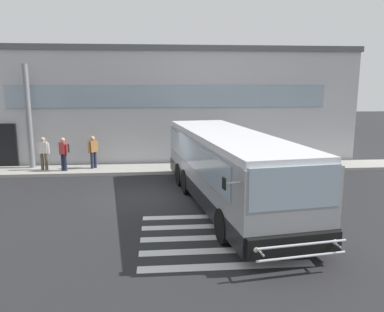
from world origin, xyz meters
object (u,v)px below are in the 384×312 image
entry_support_column (29,117)px  safety_bollard_yellow (193,166)px  passenger_by_doorway (64,152)px  passenger_at_curb_edge (93,150)px  bus_main_foreground (228,170)px  passenger_near_column (44,152)px

entry_support_column → safety_bollard_yellow: (8.28, -1.80, -2.34)m
passenger_by_doorway → passenger_at_curb_edge: bearing=17.7°
passenger_by_doorway → safety_bollard_yellow: (6.41, -0.90, -0.66)m
passenger_by_doorway → passenger_at_curb_edge: 1.43m
bus_main_foreground → safety_bollard_yellow: size_ratio=11.99×
entry_support_column → passenger_by_doorway: (1.87, -0.90, -1.68)m
bus_main_foreground → passenger_at_curb_edge: size_ratio=6.44×
entry_support_column → passenger_at_curb_edge: size_ratio=3.15×
passenger_by_doorway → entry_support_column: bearing=154.3°
bus_main_foreground → safety_bollard_yellow: (-0.86, 4.85, -0.88)m
passenger_by_doorway → passenger_at_curb_edge: size_ratio=1.00×
entry_support_column → passenger_by_doorway: entry_support_column is taller
safety_bollard_yellow → entry_support_column: bearing=167.7°
passenger_at_curb_edge → safety_bollard_yellow: bearing=-14.8°
bus_main_foreground → passenger_near_column: bus_main_foreground is taller
entry_support_column → passenger_near_column: 1.99m
passenger_near_column → safety_bollard_yellow: 7.59m
entry_support_column → passenger_by_doorway: 2.66m
entry_support_column → bus_main_foreground: size_ratio=0.49×
passenger_by_doorway → safety_bollard_yellow: size_ratio=1.86×
passenger_near_column → passenger_by_doorway: same height
bus_main_foreground → passenger_near_column: (-8.34, 6.02, -0.25)m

